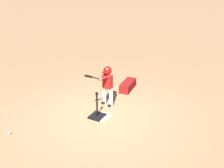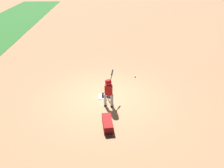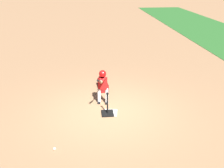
# 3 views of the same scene
# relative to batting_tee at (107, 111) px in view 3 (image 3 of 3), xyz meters

# --- Properties ---
(ground_plane) EXTENTS (90.00, 90.00, 0.00)m
(ground_plane) POSITION_rel_batting_tee_xyz_m (-0.13, 0.04, -0.11)
(ground_plane) COLOR #99704C
(home_plate) EXTENTS (0.50, 0.50, 0.02)m
(home_plate) POSITION_rel_batting_tee_xyz_m (-0.06, 0.09, -0.10)
(home_plate) COLOR white
(home_plate) RESTS_ON ground_plane
(batting_tee) EXTENTS (0.43, 0.38, 0.74)m
(batting_tee) POSITION_rel_batting_tee_xyz_m (0.00, 0.00, 0.00)
(batting_tee) COLOR black
(batting_tee) RESTS_ON ground_plane
(batter_child) EXTENTS (0.98, 0.43, 1.22)m
(batter_child) POSITION_rel_batting_tee_xyz_m (-0.74, -0.10, 0.66)
(batter_child) COLOR silver
(batter_child) RESTS_ON ground_plane
(baseball) EXTENTS (0.07, 0.07, 0.07)m
(baseball) POSITION_rel_batting_tee_xyz_m (1.72, -1.49, -0.07)
(baseball) COLOR white
(baseball) RESTS_ON ground_plane
(equipment_bag) EXTENTS (0.86, 0.39, 0.28)m
(equipment_bag) POSITION_rel_batting_tee_xyz_m (-2.02, -0.01, 0.03)
(equipment_bag) COLOR maroon
(equipment_bag) RESTS_ON ground_plane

